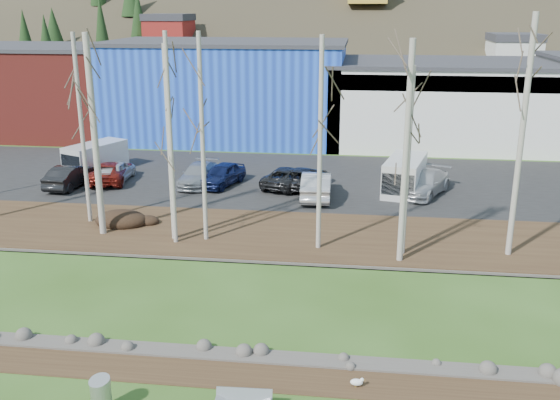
# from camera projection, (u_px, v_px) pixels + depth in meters

# --- Properties ---
(dirt_strip) EXTENTS (80.00, 1.80, 0.03)m
(dirt_strip) POSITION_uv_depth(u_px,v_px,m) (179.00, 369.00, 19.87)
(dirt_strip) COLOR #382616
(dirt_strip) RESTS_ON ground
(near_bank_rocks) EXTENTS (80.00, 0.80, 0.50)m
(near_bank_rocks) POSITION_uv_depth(u_px,v_px,m) (187.00, 353.00, 20.82)
(near_bank_rocks) COLOR #47423D
(near_bank_rocks) RESTS_ON ground
(river) EXTENTS (80.00, 8.00, 0.90)m
(river) POSITION_uv_depth(u_px,v_px,m) (215.00, 299.00, 24.71)
(river) COLOR #111B33
(river) RESTS_ON ground
(far_bank_rocks) EXTENTS (80.00, 0.80, 0.46)m
(far_bank_rocks) POSITION_uv_depth(u_px,v_px,m) (235.00, 259.00, 28.59)
(far_bank_rocks) COLOR #47423D
(far_bank_rocks) RESTS_ON ground
(far_bank) EXTENTS (80.00, 7.00, 0.15)m
(far_bank) POSITION_uv_depth(u_px,v_px,m) (247.00, 233.00, 31.60)
(far_bank) COLOR #382616
(far_bank) RESTS_ON ground
(parking_lot) EXTENTS (80.00, 14.00, 0.14)m
(parking_lot) POSITION_uv_depth(u_px,v_px,m) (275.00, 179.00, 41.55)
(parking_lot) COLOR black
(parking_lot) RESTS_ON ground
(building_brick) EXTENTS (16.32, 12.24, 7.80)m
(building_brick) POSITION_uv_depth(u_px,v_px,m) (33.00, 89.00, 56.55)
(building_brick) COLOR maroon
(building_brick) RESTS_ON ground
(building_blue) EXTENTS (20.40, 12.24, 8.30)m
(building_blue) POSITION_uv_depth(u_px,v_px,m) (228.00, 89.00, 54.32)
(building_blue) COLOR #193AAA
(building_blue) RESTS_ON ground
(building_white) EXTENTS (18.36, 12.24, 6.80)m
(building_white) POSITION_uv_depth(u_px,v_px,m) (438.00, 102.00, 52.36)
(building_white) COLOR silver
(building_white) RESTS_ON ground
(litter_bin) EXTENTS (0.75, 0.75, 1.00)m
(litter_bin) POSITION_uv_depth(u_px,v_px,m) (101.00, 397.00, 17.64)
(litter_bin) COLOR #A5A8AA
(litter_bin) RESTS_ON ground
(seagull) EXTENTS (0.46, 0.22, 0.33)m
(seagull) POSITION_uv_depth(u_px,v_px,m) (357.00, 382.00, 18.90)
(seagull) COLOR gold
(seagull) RESTS_ON ground
(dirt_mound) EXTENTS (2.75, 1.94, 0.54)m
(dirt_mound) POSITION_uv_depth(u_px,v_px,m) (121.00, 219.00, 32.65)
(dirt_mound) COLOR black
(dirt_mound) RESTS_ON far_bank
(birch_1) EXTENTS (0.21, 0.21, 9.74)m
(birch_1) POSITION_uv_depth(u_px,v_px,m) (82.00, 131.00, 31.78)
(birch_1) COLOR beige
(birch_1) RESTS_ON far_bank
(birch_2) EXTENTS (0.32, 0.32, 9.80)m
(birch_2) POSITION_uv_depth(u_px,v_px,m) (95.00, 137.00, 30.00)
(birch_2) COLOR beige
(birch_2) RESTS_ON far_bank
(birch_3) EXTENTS (0.20, 0.20, 9.92)m
(birch_3) POSITION_uv_depth(u_px,v_px,m) (171.00, 141.00, 28.80)
(birch_3) COLOR beige
(birch_3) RESTS_ON far_bank
(birch_4) EXTENTS (0.25, 0.25, 9.35)m
(birch_4) POSITION_uv_depth(u_px,v_px,m) (170.00, 145.00, 29.39)
(birch_4) COLOR beige
(birch_4) RESTS_ON far_bank
(birch_5) EXTENTS (0.21, 0.21, 9.90)m
(birch_5) POSITION_uv_depth(u_px,v_px,m) (202.00, 140.00, 29.18)
(birch_5) COLOR beige
(birch_5) RESTS_ON far_bank
(birch_6) EXTENTS (0.22, 0.22, 9.79)m
(birch_6) POSITION_uv_depth(u_px,v_px,m) (320.00, 146.00, 28.12)
(birch_6) COLOR beige
(birch_6) RESTS_ON far_bank
(birch_7) EXTENTS (0.27, 0.27, 9.71)m
(birch_7) POSITION_uv_depth(u_px,v_px,m) (406.00, 155.00, 26.66)
(birch_7) COLOR beige
(birch_7) RESTS_ON far_bank
(birch_8) EXTENTS (0.26, 0.26, 8.54)m
(birch_8) POSITION_uv_depth(u_px,v_px,m) (407.00, 163.00, 27.64)
(birch_8) COLOR beige
(birch_8) RESTS_ON far_bank
(birch_9) EXTENTS (0.26, 0.26, 10.74)m
(birch_9) POSITION_uv_depth(u_px,v_px,m) (521.00, 140.00, 27.18)
(birch_9) COLOR beige
(birch_9) RESTS_ON far_bank
(car_0) EXTENTS (1.83, 4.12, 1.38)m
(car_0) POSITION_uv_depth(u_px,v_px,m) (116.00, 171.00, 40.66)
(car_0) COLOR silver
(car_0) RESTS_ON parking_lot
(car_1) EXTENTS (1.82, 4.41, 1.42)m
(car_1) POSITION_uv_depth(u_px,v_px,m) (70.00, 176.00, 39.28)
(car_1) COLOR black
(car_1) RESTS_ON parking_lot
(car_2) EXTENTS (2.82, 4.98, 1.31)m
(car_2) POSITION_uv_depth(u_px,v_px,m) (111.00, 172.00, 40.56)
(car_2) COLOR maroon
(car_2) RESTS_ON parking_lot
(car_3) EXTENTS (2.02, 4.58, 1.31)m
(car_3) POSITION_uv_depth(u_px,v_px,m) (199.00, 174.00, 39.87)
(car_3) COLOR #969A9E
(car_3) RESTS_ON parking_lot
(car_4) EXTENTS (2.82, 4.45, 1.41)m
(car_4) POSITION_uv_depth(u_px,v_px,m) (222.00, 175.00, 39.64)
(car_4) COLOR #121B48
(car_4) RESTS_ON parking_lot
(car_5) EXTENTS (1.85, 4.92, 1.60)m
(car_5) POSITION_uv_depth(u_px,v_px,m) (316.00, 185.00, 37.01)
(car_5) COLOR silver
(car_5) RESTS_ON parking_lot
(car_6) EXTENTS (3.40, 5.00, 1.27)m
(car_6) POSITION_uv_depth(u_px,v_px,m) (304.00, 177.00, 39.28)
(car_6) COLOR black
(car_6) RESTS_ON parking_lot
(car_7) EXTENTS (3.90, 5.30, 1.43)m
(car_7) POSITION_uv_depth(u_px,v_px,m) (425.00, 183.00, 37.74)
(car_7) COLOR #BAB9BB
(car_7) RESTS_ON parking_lot
(car_8) EXTENTS (1.83, 4.12, 1.38)m
(car_8) POSITION_uv_depth(u_px,v_px,m) (115.00, 171.00, 40.67)
(car_8) COLOR silver
(car_8) RESTS_ON parking_lot
(car_9) EXTENTS (3.40, 5.00, 1.27)m
(car_9) POSITION_uv_depth(u_px,v_px,m) (288.00, 177.00, 39.40)
(car_9) COLOR black
(car_9) RESTS_ON parking_lot
(van_white) EXTENTS (3.04, 5.12, 2.09)m
(van_white) POSITION_uv_depth(u_px,v_px,m) (404.00, 176.00, 38.04)
(van_white) COLOR white
(van_white) RESTS_ON parking_lot
(van_grey) EXTENTS (3.46, 4.83, 1.95)m
(van_grey) POSITION_uv_depth(u_px,v_px,m) (94.00, 158.00, 42.83)
(van_grey) COLOR silver
(van_grey) RESTS_ON parking_lot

